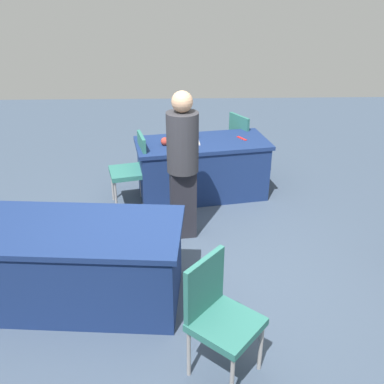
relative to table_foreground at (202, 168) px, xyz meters
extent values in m
plane|color=#3D4C60|center=(0.31, 1.89, -0.39)|extent=(14.40, 14.40, 0.00)
cube|color=navy|center=(0.00, 0.00, 0.36)|extent=(1.84, 1.08, 0.05)
cube|color=navy|center=(0.00, 0.00, -0.03)|extent=(1.77, 1.03, 0.72)
cube|color=navy|center=(1.23, 2.12, 0.36)|extent=(1.95, 1.04, 0.05)
cube|color=navy|center=(1.23, 2.12, -0.03)|extent=(1.87, 1.00, 0.72)
cylinder|color=#9E9993|center=(1.10, 0.51, -0.17)|extent=(0.03, 0.03, 0.44)
cylinder|color=#9E9993|center=(1.19, 0.14, -0.17)|extent=(0.03, 0.03, 0.44)
cylinder|color=#9E9993|center=(0.73, 0.42, -0.17)|extent=(0.03, 0.03, 0.44)
cylinder|color=#9E9993|center=(0.83, 0.05, -0.17)|extent=(0.03, 0.03, 0.44)
cube|color=#2D7066|center=(0.96, 0.28, 0.08)|extent=(0.53, 0.53, 0.06)
cube|color=#2D7066|center=(0.77, 0.23, 0.33)|extent=(0.14, 0.42, 0.45)
cylinder|color=#9E9993|center=(-0.29, 2.97, -0.17)|extent=(0.03, 0.03, 0.44)
cylinder|color=#9E9993|center=(-0.04, 3.26, -0.17)|extent=(0.03, 0.03, 0.44)
cylinder|color=#9E9993|center=(0.00, 2.72, -0.17)|extent=(0.03, 0.03, 0.44)
cylinder|color=#9E9993|center=(0.25, 3.01, -0.17)|extent=(0.03, 0.03, 0.44)
cube|color=#2D7066|center=(-0.02, 2.99, 0.08)|extent=(0.62, 0.62, 0.06)
cube|color=#2D7066|center=(0.13, 2.86, 0.34)|extent=(0.30, 0.34, 0.45)
cylinder|color=#9E9993|center=(-0.79, -0.93, -0.17)|extent=(0.03, 0.03, 0.44)
cylinder|color=#9E9993|center=(-0.99, -0.60, -0.17)|extent=(0.03, 0.03, 0.44)
cylinder|color=#9E9993|center=(-0.47, -0.74, -0.17)|extent=(0.03, 0.03, 0.44)
cylinder|color=#9E9993|center=(-0.66, -0.41, -0.17)|extent=(0.03, 0.03, 0.44)
cube|color=#2D7066|center=(-0.73, -0.67, 0.08)|extent=(0.60, 0.60, 0.06)
cube|color=#2D7066|center=(-0.55, -0.57, 0.34)|extent=(0.25, 0.38, 0.45)
cube|color=#26262D|center=(0.26, 1.04, 0.02)|extent=(0.30, 0.22, 0.81)
cylinder|color=#333338|center=(0.26, 1.04, 0.75)|extent=(0.38, 0.38, 0.64)
sphere|color=tan|center=(0.26, 1.04, 1.18)|extent=(0.22, 0.22, 0.22)
cube|color=silver|center=(0.20, 0.06, 0.39)|extent=(0.34, 0.24, 0.02)
cube|color=#B7B7BC|center=(0.21, -0.09, 0.49)|extent=(0.32, 0.10, 0.19)
sphere|color=#B2382D|center=(0.48, 0.13, 0.44)|extent=(0.10, 0.10, 0.10)
cube|color=red|center=(-0.53, -0.09, 0.39)|extent=(0.13, 0.17, 0.01)
camera|label=1|loc=(0.29, 5.26, 2.28)|focal=39.82mm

